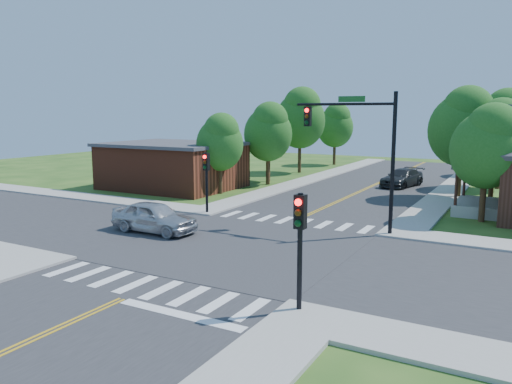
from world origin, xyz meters
The scene contains 25 objects.
ground centered at (0.00, 0.00, 0.00)m, with size 100.00×100.00×0.00m, color #234C17.
road_ns centered at (0.00, 0.00, 0.02)m, with size 10.00×90.00×0.04m, color #2D2D30.
road_ew centered at (0.00, 0.00, 0.03)m, with size 90.00×10.00×0.04m, color #2D2D30.
intersection_patch centered at (0.00, 0.00, 0.00)m, with size 10.20×10.20×0.06m, color #2D2D30.
sidewalk_nw centered at (-15.82, 15.82, 0.07)m, with size 40.00×40.00×0.14m.
crosswalk_north centered at (0.00, 6.20, 0.05)m, with size 8.85×2.00×0.01m.
crosswalk_south centered at (0.00, -6.20, 0.05)m, with size 8.85×2.00×0.01m.
centerline centered at (0.00, 0.00, 0.05)m, with size 0.30×90.00×0.01m.
stop_bar centered at (2.50, -7.60, 0.00)m, with size 4.60×0.45×0.09m, color white.
signal_mast_ne centered at (3.91, 5.59, 4.85)m, with size 5.30×0.42×7.20m.
signal_pole_se centered at (5.60, -5.62, 2.66)m, with size 0.34×0.42×3.80m.
signal_pole_nw centered at (-5.60, 5.58, 2.66)m, with size 0.34×0.42×3.80m.
building_nw centered at (-14.20, 13.20, 1.88)m, with size 10.40×8.40×3.73m.
tree_e_a centered at (9.41, 11.42, 4.41)m, with size 3.96×3.77×6.74m.
tree_e_b centered at (9.39, 18.18, 4.69)m, with size 4.22×4.01×7.17m.
tree_e_c centered at (9.38, 25.54, 5.31)m, with size 4.77×4.53×8.11m.
tree_e_d centered at (9.03, 34.87, 4.72)m, with size 4.24×4.03×7.21m.
tree_w_a centered at (-9.08, 12.49, 4.04)m, with size 3.63×3.45×6.17m.
tree_w_b centered at (-8.97, 20.24, 4.56)m, with size 4.10×3.89×6.96m.
tree_w_c centered at (-9.28, 27.74, 5.73)m, with size 5.14×4.89×8.74m.
tree_w_d centered at (-8.82, 36.78, 4.75)m, with size 4.26×4.05×7.25m.
tree_house centered at (7.18, 19.19, 5.29)m, with size 4.75×4.51×8.07m.
tree_bldg centered at (-8.15, 18.58, 4.64)m, with size 4.17×3.96×7.09m.
car_silver centered at (-5.25, 0.31, 0.80)m, with size 4.73×1.94×1.61m, color silver.
car_dgrey centered at (2.24, 22.80, 0.73)m, with size 3.12×5.36×1.46m, color #27292C.
Camera 1 is at (11.61, -19.18, 6.21)m, focal length 35.00 mm.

